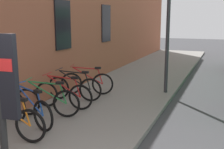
# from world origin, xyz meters

# --- Properties ---
(ground) EXTENTS (60.00, 60.00, 0.00)m
(ground) POSITION_xyz_m (6.00, -1.00, 0.00)
(ground) COLOR #38383A
(sidewalk_pavement) EXTENTS (24.00, 3.50, 0.12)m
(sidewalk_pavement) POSITION_xyz_m (8.00, 1.75, 0.06)
(sidewalk_pavement) COLOR gray
(sidewalk_pavement) RESTS_ON ground
(bicycle_far_end) EXTENTS (0.48, 1.77, 0.97)m
(bicycle_far_end) POSITION_xyz_m (1.82, 2.52, 0.51)
(bicycle_far_end) COLOR black
(bicycle_far_end) RESTS_ON sidewalk_pavement
(bicycle_beside_lamp) EXTENTS (0.68, 1.70, 0.97)m
(bicycle_beside_lamp) POSITION_xyz_m (2.60, 2.62, 0.51)
(bicycle_beside_lamp) COLOR black
(bicycle_beside_lamp) RESTS_ON sidewalk_pavement
(bicycle_end_of_row) EXTENTS (0.60, 1.73, 0.97)m
(bicycle_end_of_row) POSITION_xyz_m (3.29, 2.63, 0.51)
(bicycle_end_of_row) COLOR black
(bicycle_end_of_row) RESTS_ON sidewalk_pavement
(bicycle_under_window) EXTENTS (0.48, 1.77, 0.97)m
(bicycle_under_window) POSITION_xyz_m (4.02, 2.59, 0.51)
(bicycle_under_window) COLOR black
(bicycle_under_window) RESTS_ON sidewalk_pavement
(bicycle_nearest_sign) EXTENTS (0.48, 1.76, 0.97)m
(bicycle_nearest_sign) POSITION_xyz_m (4.82, 2.71, 0.51)
(bicycle_nearest_sign) COLOR black
(bicycle_nearest_sign) RESTS_ON sidewalk_pavement
(bicycle_mid_rack) EXTENTS (0.66, 1.71, 0.97)m
(bicycle_mid_rack) POSITION_xyz_m (5.58, 2.67, 0.51)
(bicycle_mid_rack) COLOR black
(bicycle_mid_rack) RESTS_ON sidewalk_pavement
(transit_info_sign) EXTENTS (0.13, 0.55, 2.40)m
(transit_info_sign) POSITION_xyz_m (0.28, 1.14, 1.72)
(transit_info_sign) COLOR black
(transit_info_sign) RESTS_ON sidewalk_pavement
(street_lamp) EXTENTS (0.28, 0.28, 5.10)m
(street_lamp) POSITION_xyz_m (6.83, 0.30, 3.15)
(street_lamp) COLOR #333338
(street_lamp) RESTS_ON sidewalk_pavement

